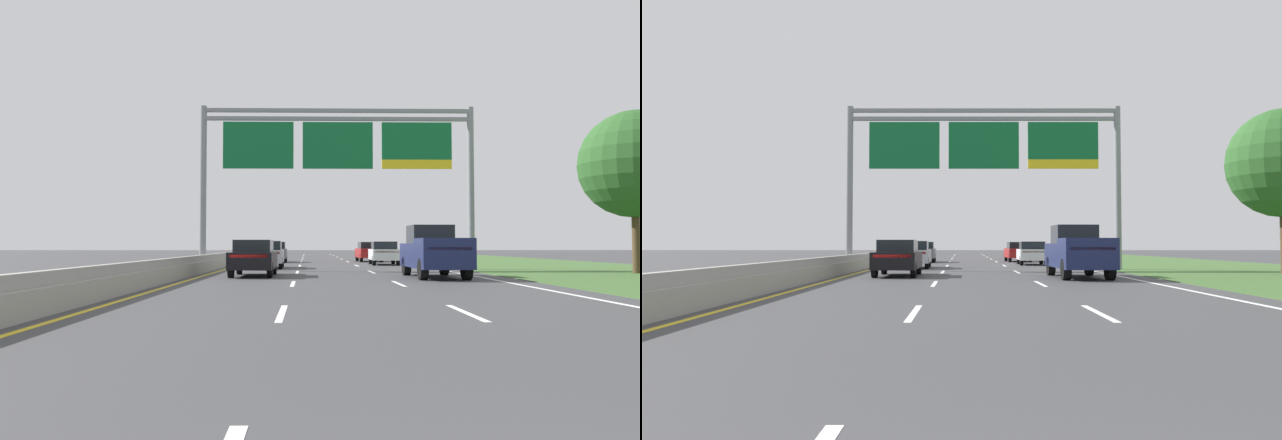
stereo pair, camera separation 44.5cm
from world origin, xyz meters
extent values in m
plane|color=#3D3D3F|center=(0.00, 35.00, 0.00)|extent=(220.00, 220.00, 0.00)
cube|color=white|center=(-1.85, 10.50, 0.00)|extent=(0.14, 3.00, 0.01)
cube|color=white|center=(-1.85, 19.50, 0.00)|extent=(0.14, 3.00, 0.01)
cube|color=white|center=(-1.85, 28.50, 0.00)|extent=(0.14, 3.00, 0.01)
cube|color=white|center=(-1.85, 37.50, 0.00)|extent=(0.14, 3.00, 0.01)
cube|color=white|center=(-1.85, 46.50, 0.00)|extent=(0.14, 3.00, 0.01)
cube|color=white|center=(-1.85, 55.50, 0.00)|extent=(0.14, 3.00, 0.01)
cube|color=white|center=(-1.85, 64.50, 0.00)|extent=(0.14, 3.00, 0.01)
cube|color=white|center=(-1.85, 73.50, 0.00)|extent=(0.14, 3.00, 0.01)
cube|color=white|center=(-1.85, 82.50, 0.00)|extent=(0.14, 3.00, 0.01)
cube|color=white|center=(1.85, 10.50, 0.00)|extent=(0.14, 3.00, 0.01)
cube|color=white|center=(1.85, 19.50, 0.00)|extent=(0.14, 3.00, 0.01)
cube|color=white|center=(1.85, 28.50, 0.00)|extent=(0.14, 3.00, 0.01)
cube|color=white|center=(1.85, 37.50, 0.00)|extent=(0.14, 3.00, 0.01)
cube|color=white|center=(1.85, 46.50, 0.00)|extent=(0.14, 3.00, 0.01)
cube|color=white|center=(1.85, 55.50, 0.00)|extent=(0.14, 3.00, 0.01)
cube|color=white|center=(1.85, 64.50, 0.00)|extent=(0.14, 3.00, 0.01)
cube|color=white|center=(1.85, 73.50, 0.00)|extent=(0.14, 3.00, 0.01)
cube|color=white|center=(1.85, 82.50, 0.00)|extent=(0.14, 3.00, 0.01)
cube|color=white|center=(5.90, 35.00, 0.00)|extent=(0.16, 106.00, 0.01)
cube|color=gold|center=(-5.90, 35.00, 0.00)|extent=(0.16, 106.00, 0.01)
cube|color=#3D602D|center=(13.95, 35.00, 0.01)|extent=(14.00, 110.00, 0.02)
cube|color=#99968E|center=(-6.60, 35.00, 0.28)|extent=(0.60, 110.00, 0.55)
cube|color=#99968E|center=(-6.60, 35.00, 0.70)|extent=(0.25, 110.00, 0.30)
cylinder|color=gray|center=(-7.05, 31.32, 4.48)|extent=(0.36, 0.36, 8.97)
cylinder|color=gray|center=(7.65, 31.32, 4.48)|extent=(0.36, 0.36, 8.97)
cube|color=gray|center=(0.30, 31.32, 8.74)|extent=(14.70, 0.24, 0.20)
cube|color=gray|center=(0.30, 31.32, 8.29)|extent=(14.70, 0.24, 0.20)
cube|color=#0C602D|center=(-4.03, 31.14, 6.79)|extent=(3.83, 0.12, 2.56)
cube|color=#0C602D|center=(0.30, 31.14, 6.79)|extent=(3.83, 0.12, 2.56)
cube|color=#0C602D|center=(4.63, 31.14, 7.04)|extent=(3.83, 0.12, 2.06)
cube|color=yellow|center=(4.63, 31.14, 5.76)|extent=(3.83, 0.12, 0.50)
cube|color=#161E47|center=(3.94, 23.46, 0.92)|extent=(2.06, 5.42, 1.00)
cube|color=black|center=(3.93, 24.31, 1.81)|extent=(1.74, 1.92, 0.78)
cube|color=#B21414|center=(3.97, 20.80, 1.22)|extent=(1.68, 0.10, 0.12)
cube|color=#161E47|center=(3.96, 21.73, 1.52)|extent=(2.02, 1.96, 0.20)
cylinder|color=black|center=(3.07, 25.28, 0.42)|extent=(0.31, 0.84, 0.84)
cylinder|color=black|center=(4.77, 25.30, 0.42)|extent=(0.31, 0.84, 0.84)
cylinder|color=black|center=(3.11, 21.61, 0.42)|extent=(0.31, 0.84, 0.84)
cylinder|color=black|center=(4.81, 21.63, 0.42)|extent=(0.31, 0.84, 0.84)
cube|color=slate|center=(-3.88, 45.36, 0.69)|extent=(1.88, 4.43, 0.72)
cube|color=black|center=(-3.88, 45.31, 1.31)|extent=(1.60, 2.32, 0.52)
cube|color=#B21414|center=(-3.84, 43.20, 0.91)|extent=(1.53, 0.10, 0.12)
cylinder|color=black|center=(-4.70, 46.84, 0.33)|extent=(0.23, 0.66, 0.66)
cylinder|color=black|center=(-3.10, 46.86, 0.33)|extent=(0.23, 0.66, 0.66)
cylinder|color=black|center=(-4.65, 43.85, 0.33)|extent=(0.23, 0.66, 0.66)
cylinder|color=black|center=(-3.05, 43.87, 0.33)|extent=(0.23, 0.66, 0.66)
cube|color=silver|center=(3.86, 39.52, 0.69)|extent=(1.94, 4.45, 0.72)
cube|color=black|center=(3.86, 39.47, 1.31)|extent=(1.63, 2.34, 0.52)
cube|color=#B21414|center=(3.80, 37.36, 0.91)|extent=(1.53, 0.12, 0.12)
cylinder|color=black|center=(3.10, 41.04, 0.33)|extent=(0.24, 0.67, 0.66)
cylinder|color=black|center=(4.70, 40.99, 0.33)|extent=(0.24, 0.67, 0.66)
cylinder|color=black|center=(3.02, 38.05, 0.33)|extent=(0.24, 0.67, 0.66)
cylinder|color=black|center=(4.62, 38.00, 0.33)|extent=(0.24, 0.67, 0.66)
cube|color=maroon|center=(3.60, 47.00, 0.69)|extent=(1.94, 4.45, 0.72)
cube|color=black|center=(3.60, 46.95, 1.31)|extent=(1.63, 2.34, 0.52)
cube|color=#B21414|center=(3.66, 44.84, 0.91)|extent=(1.53, 0.12, 0.12)
cylinder|color=black|center=(2.76, 48.47, 0.33)|extent=(0.24, 0.67, 0.66)
cylinder|color=black|center=(4.36, 48.51, 0.33)|extent=(0.24, 0.67, 0.66)
cylinder|color=black|center=(2.84, 45.48, 0.33)|extent=(0.24, 0.67, 0.66)
cylinder|color=black|center=(4.44, 45.52, 0.33)|extent=(0.24, 0.67, 0.66)
cube|color=#B2B5BA|center=(-3.67, 33.63, 0.69)|extent=(1.89, 4.43, 0.72)
cube|color=black|center=(-3.67, 33.58, 1.31)|extent=(1.60, 2.32, 0.52)
cube|color=#B21414|center=(-3.64, 31.47, 0.91)|extent=(1.53, 0.10, 0.12)
cylinder|color=black|center=(-4.50, 35.11, 0.33)|extent=(0.23, 0.66, 0.66)
cylinder|color=black|center=(-2.90, 35.14, 0.33)|extent=(0.23, 0.66, 0.66)
cylinder|color=black|center=(-4.45, 32.12, 0.33)|extent=(0.23, 0.66, 0.66)
cylinder|color=black|center=(-2.85, 32.15, 0.33)|extent=(0.23, 0.66, 0.66)
cube|color=black|center=(-3.69, 24.82, 0.69)|extent=(1.84, 4.41, 0.72)
cube|color=black|center=(-3.69, 24.77, 1.31)|extent=(1.57, 2.31, 0.52)
cube|color=#B21414|center=(-3.70, 22.66, 0.91)|extent=(1.53, 0.09, 0.12)
cylinder|color=black|center=(-4.48, 26.32, 0.33)|extent=(0.22, 0.66, 0.66)
cylinder|color=black|center=(-2.88, 26.31, 0.33)|extent=(0.22, 0.66, 0.66)
cylinder|color=black|center=(-4.49, 23.33, 0.33)|extent=(0.22, 0.66, 0.66)
cylinder|color=black|center=(-2.89, 23.32, 0.33)|extent=(0.22, 0.66, 0.66)
cylinder|color=#4C3823|center=(14.18, 26.57, 1.58)|extent=(0.36, 0.36, 3.15)
sphere|color=#285623|center=(14.18, 26.57, 5.20)|extent=(5.10, 5.10, 5.10)
camera|label=1|loc=(-1.33, -1.62, 1.37)|focal=33.92mm
camera|label=2|loc=(-0.89, -1.63, 1.37)|focal=33.92mm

